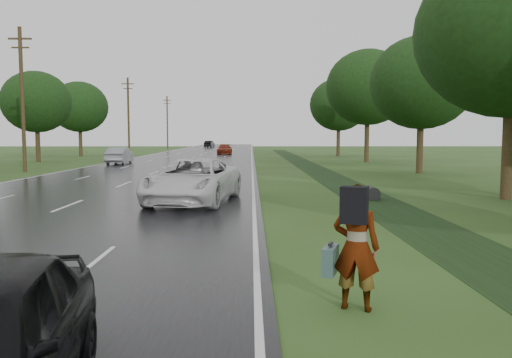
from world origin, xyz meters
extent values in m
cube|color=black|center=(0.00, 45.00, 0.02)|extent=(14.00, 180.00, 0.04)
cube|color=silver|center=(6.75, 45.00, 0.04)|extent=(0.12, 180.00, 0.01)
cube|color=silver|center=(-6.75, 45.00, 0.04)|extent=(0.12, 180.00, 0.01)
cube|color=silver|center=(0.00, 45.00, 0.04)|extent=(0.12, 180.00, 0.01)
cube|color=black|center=(11.50, 20.00, 0.00)|extent=(2.20, 120.00, 0.01)
cylinder|color=#2D2D2D|center=(11.50, 10.00, 0.25)|extent=(0.56, 1.00, 0.56)
cylinder|color=#372A16|center=(-9.20, 25.00, 5.00)|extent=(0.26, 0.26, 10.00)
cube|color=#372A16|center=(-9.20, 25.00, 9.20)|extent=(1.60, 0.12, 0.12)
cube|color=#372A16|center=(-9.20, 25.00, 8.60)|extent=(1.20, 0.10, 0.10)
cylinder|color=#372A16|center=(-9.20, 55.00, 5.00)|extent=(0.26, 0.26, 10.00)
cube|color=#372A16|center=(-9.20, 55.00, 9.20)|extent=(1.60, 0.12, 0.12)
cube|color=#372A16|center=(-9.20, 55.00, 8.60)|extent=(1.20, 0.10, 0.10)
cylinder|color=#372A16|center=(-9.20, 85.00, 5.00)|extent=(0.26, 0.26, 10.00)
cube|color=#372A16|center=(-9.20, 85.00, 9.20)|extent=(1.60, 0.12, 0.12)
cube|color=#372A16|center=(-9.20, 85.00, 8.60)|extent=(1.20, 0.10, 0.10)
cylinder|color=#372A16|center=(17.00, 10.00, 1.92)|extent=(0.44, 0.44, 3.84)
cylinder|color=#372A16|center=(18.20, 24.00, 1.76)|extent=(0.44, 0.44, 3.52)
ellipsoid|color=black|center=(18.20, 24.00, 6.14)|extent=(7.00, 7.00, 6.30)
cylinder|color=#372A16|center=(17.80, 38.00, 2.08)|extent=(0.44, 0.44, 4.16)
ellipsoid|color=black|center=(17.80, 38.00, 7.16)|extent=(8.00, 8.00, 7.20)
cylinder|color=#372A16|center=(17.50, 52.00, 1.84)|extent=(0.44, 0.44, 3.68)
ellipsoid|color=black|center=(17.50, 52.00, 6.38)|extent=(7.20, 7.20, 6.48)
cylinder|color=#372A16|center=(-14.20, 39.00, 1.68)|extent=(0.44, 0.44, 3.36)
ellipsoid|color=black|center=(-14.20, 39.00, 5.83)|extent=(6.60, 6.60, 5.94)
cylinder|color=#372A16|center=(-14.80, 53.00, 1.76)|extent=(0.44, 0.44, 3.52)
ellipsoid|color=black|center=(-14.80, 53.00, 6.14)|extent=(7.00, 7.00, 6.30)
imported|color=#A5998C|center=(8.20, -2.79, 0.94)|extent=(0.80, 0.66, 1.88)
cube|color=black|center=(8.11, -3.05, 1.60)|extent=(0.43, 0.34, 0.53)
cube|color=#3C5755|center=(7.86, -2.55, 0.69)|extent=(0.35, 0.55, 0.43)
cube|color=black|center=(7.86, -2.55, 0.94)|extent=(0.11, 0.18, 0.04)
imported|color=silver|center=(4.44, 8.91, 0.87)|extent=(3.71, 6.36, 1.66)
imported|color=gray|center=(-5.14, 34.76, 0.78)|extent=(1.65, 4.55, 1.49)
imported|color=maroon|center=(3.04, 57.90, 0.73)|extent=(1.95, 4.74, 1.37)
imported|color=black|center=(-2.16, 95.77, 0.75)|extent=(2.04, 4.48, 1.42)
camera|label=1|loc=(6.65, -10.01, 2.58)|focal=35.00mm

